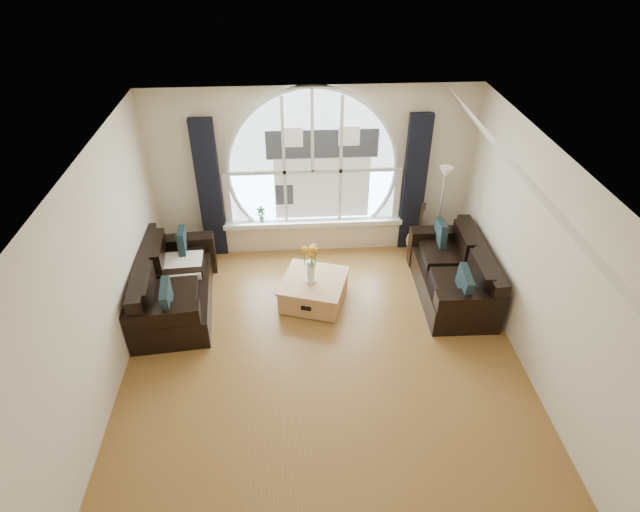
{
  "coord_description": "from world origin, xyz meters",
  "views": [
    {
      "loc": [
        -0.35,
        -4.54,
        4.85
      ],
      "look_at": [
        0.0,
        0.9,
        1.05
      ],
      "focal_mm": 28.81,
      "sensor_mm": 36.0,
      "label": 1
    }
  ],
  "objects_px": {
    "sofa_right": "(452,272)",
    "coffee_chest": "(314,289)",
    "sofa_left": "(175,284)",
    "vase_flowers": "(311,259)",
    "guitar": "(419,229)",
    "potted_plant": "(261,214)",
    "floor_lamp": "(439,214)"
  },
  "relations": [
    {
      "from": "sofa_left",
      "to": "vase_flowers",
      "type": "relative_size",
      "value": 2.71
    },
    {
      "from": "vase_flowers",
      "to": "potted_plant",
      "type": "bearing_deg",
      "value": 117.14
    },
    {
      "from": "sofa_right",
      "to": "potted_plant",
      "type": "xyz_separation_m",
      "value": [
        -2.79,
        1.34,
        0.28
      ]
    },
    {
      "from": "vase_flowers",
      "to": "coffee_chest",
      "type": "bearing_deg",
      "value": 37.11
    },
    {
      "from": "guitar",
      "to": "potted_plant",
      "type": "bearing_deg",
      "value": -168.8
    },
    {
      "from": "coffee_chest",
      "to": "guitar",
      "type": "distance_m",
      "value": 2.04
    },
    {
      "from": "sofa_right",
      "to": "potted_plant",
      "type": "relative_size",
      "value": 6.79
    },
    {
      "from": "floor_lamp",
      "to": "coffee_chest",
      "type": "bearing_deg",
      "value": -153.13
    },
    {
      "from": "vase_flowers",
      "to": "floor_lamp",
      "type": "height_order",
      "value": "floor_lamp"
    },
    {
      "from": "guitar",
      "to": "potted_plant",
      "type": "relative_size",
      "value": 3.93
    },
    {
      "from": "coffee_chest",
      "to": "floor_lamp",
      "type": "distance_m",
      "value": 2.35
    },
    {
      "from": "sofa_right",
      "to": "guitar",
      "type": "relative_size",
      "value": 1.73
    },
    {
      "from": "vase_flowers",
      "to": "guitar",
      "type": "xyz_separation_m",
      "value": [
        1.77,
        1.06,
        -0.25
      ]
    },
    {
      "from": "vase_flowers",
      "to": "potted_plant",
      "type": "relative_size",
      "value": 2.59
    },
    {
      "from": "vase_flowers",
      "to": "floor_lamp",
      "type": "bearing_deg",
      "value": 27.09
    },
    {
      "from": "sofa_left",
      "to": "floor_lamp",
      "type": "distance_m",
      "value": 4.13
    },
    {
      "from": "coffee_chest",
      "to": "potted_plant",
      "type": "relative_size",
      "value": 3.25
    },
    {
      "from": "coffee_chest",
      "to": "potted_plant",
      "type": "height_order",
      "value": "potted_plant"
    },
    {
      "from": "vase_flowers",
      "to": "guitar",
      "type": "relative_size",
      "value": 0.66
    },
    {
      "from": "floor_lamp",
      "to": "potted_plant",
      "type": "relative_size",
      "value": 5.93
    },
    {
      "from": "sofa_left",
      "to": "coffee_chest",
      "type": "height_order",
      "value": "sofa_left"
    },
    {
      "from": "sofa_left",
      "to": "vase_flowers",
      "type": "height_order",
      "value": "vase_flowers"
    },
    {
      "from": "sofa_left",
      "to": "vase_flowers",
      "type": "xyz_separation_m",
      "value": [
        1.92,
        -0.05,
        0.38
      ]
    },
    {
      "from": "vase_flowers",
      "to": "floor_lamp",
      "type": "relative_size",
      "value": 0.44
    },
    {
      "from": "sofa_right",
      "to": "floor_lamp",
      "type": "xyz_separation_m",
      "value": [
        0.01,
        0.98,
        0.4
      ]
    },
    {
      "from": "sofa_left",
      "to": "sofa_right",
      "type": "xyz_separation_m",
      "value": [
        3.98,
        0.03,
        0.0
      ]
    },
    {
      "from": "sofa_right",
      "to": "coffee_chest",
      "type": "height_order",
      "value": "sofa_right"
    },
    {
      "from": "potted_plant",
      "to": "vase_flowers",
      "type": "bearing_deg",
      "value": -62.86
    },
    {
      "from": "sofa_right",
      "to": "coffee_chest",
      "type": "distance_m",
      "value": 2.03
    },
    {
      "from": "guitar",
      "to": "floor_lamp",
      "type": "bearing_deg",
      "value": 18.47
    },
    {
      "from": "vase_flowers",
      "to": "floor_lamp",
      "type": "xyz_separation_m",
      "value": [
        2.07,
        1.06,
        0.02
      ]
    },
    {
      "from": "coffee_chest",
      "to": "vase_flowers",
      "type": "bearing_deg",
      "value": -125.39
    }
  ]
}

